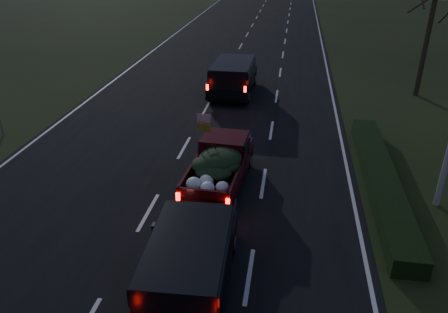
% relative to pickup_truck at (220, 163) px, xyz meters
% --- Properties ---
extents(ground, '(120.00, 120.00, 0.00)m').
position_rel_pickup_truck_xyz_m(ground, '(-2.03, -2.16, -0.90)').
color(ground, black).
rests_on(ground, ground).
extents(road_asphalt, '(14.00, 120.00, 0.02)m').
position_rel_pickup_truck_xyz_m(road_asphalt, '(-2.03, -2.16, -0.89)').
color(road_asphalt, black).
rests_on(road_asphalt, ground).
extents(hedge_row, '(1.00, 10.00, 0.60)m').
position_rel_pickup_truck_xyz_m(hedge_row, '(5.77, 0.84, -0.60)').
color(hedge_row, black).
rests_on(hedge_row, ground).
extents(pickup_truck, '(2.03, 4.70, 2.42)m').
position_rel_pickup_truck_xyz_m(pickup_truck, '(0.00, 0.00, 0.00)').
color(pickup_truck, '#3D080B').
rests_on(pickup_truck, ground).
extents(lead_suv, '(2.26, 5.33, 1.53)m').
position_rel_pickup_truck_xyz_m(lead_suv, '(-0.97, 10.45, 0.25)').
color(lead_suv, black).
rests_on(lead_suv, ground).
extents(rear_suv, '(2.32, 4.78, 1.35)m').
position_rel_pickup_truck_xyz_m(rear_suv, '(0.14, -5.45, 0.12)').
color(rear_suv, black).
rests_on(rear_suv, ground).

